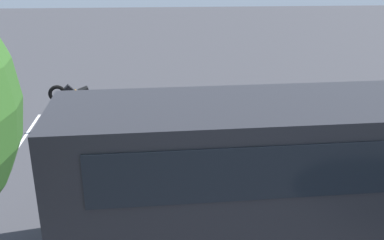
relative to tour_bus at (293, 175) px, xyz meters
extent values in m
plane|color=#38383D|center=(1.86, -5.46, -1.64)|extent=(80.00, 80.00, 0.00)
cube|color=#26262B|center=(-0.01, 0.00, 0.21)|extent=(9.76, 2.87, 2.80)
cube|color=black|center=(4.77, 0.19, 0.77)|extent=(0.14, 2.10, 1.23)
cube|color=black|center=(0.04, -1.27, 0.77)|extent=(8.12, 0.35, 1.01)
cube|color=black|center=(-0.06, 1.27, 0.77)|extent=(8.12, 0.35, 1.01)
cube|color=#1959B2|center=(0.04, -1.26, -0.35)|extent=(8.50, 0.36, 0.28)
cube|color=black|center=(-0.01, 0.00, -1.42)|extent=(8.98, 2.64, 0.45)
torus|color=black|center=(3.42, -1.00, -1.14)|extent=(1.01, 0.36, 1.00)
cylinder|color=black|center=(-2.01, -2.93, -1.17)|extent=(0.14, 0.14, 0.77)
cube|color=black|center=(-2.00, -2.97, -1.59)|extent=(0.13, 0.27, 0.10)
cylinder|color=black|center=(-2.16, -2.95, -1.17)|extent=(0.14, 0.14, 0.77)
cube|color=black|center=(-2.16, -2.99, -1.59)|extent=(0.13, 0.27, 0.10)
cube|color=#3F594C|center=(-2.08, -2.94, -0.47)|extent=(0.41, 0.33, 0.64)
cylinder|color=#3F594C|center=(-1.85, -2.91, -0.45)|extent=(0.10, 0.10, 0.61)
sphere|color=tan|center=(-1.85, -2.91, -0.76)|extent=(0.10, 0.10, 0.09)
cylinder|color=#3F594C|center=(-2.32, -2.97, -0.45)|extent=(0.10, 0.10, 0.61)
sphere|color=tan|center=(-2.32, -2.97, -0.76)|extent=(0.10, 0.10, 0.09)
sphere|color=tan|center=(-2.08, -2.94, -0.01)|extent=(0.26, 0.26, 0.23)
cylinder|color=black|center=(-0.95, -2.89, -1.16)|extent=(0.13, 0.13, 0.79)
cube|color=black|center=(-0.95, -2.93, -1.59)|extent=(0.13, 0.27, 0.10)
cylinder|color=black|center=(-1.10, -2.87, -1.16)|extent=(0.13, 0.13, 0.79)
cube|color=black|center=(-1.11, -2.91, -1.59)|extent=(0.13, 0.27, 0.10)
cube|color=maroon|center=(-1.02, -2.88, -0.44)|extent=(0.41, 0.32, 0.65)
cylinder|color=maroon|center=(-0.79, -2.91, -0.43)|extent=(0.10, 0.10, 0.62)
sphere|color=tan|center=(-0.79, -2.91, -0.74)|extent=(0.10, 0.10, 0.09)
cylinder|color=maroon|center=(-1.26, -2.85, -0.43)|extent=(0.10, 0.10, 0.62)
sphere|color=tan|center=(-1.26, -2.85, -0.74)|extent=(0.10, 0.10, 0.09)
sphere|color=tan|center=(-1.02, -2.88, 0.02)|extent=(0.26, 0.26, 0.24)
cylinder|color=#473823|center=(-0.07, -2.76, -1.16)|extent=(0.15, 0.15, 0.79)
cube|color=black|center=(-0.08, -2.80, -1.59)|extent=(0.17, 0.28, 0.10)
cylinder|color=#473823|center=(-0.22, -2.72, -1.16)|extent=(0.15, 0.15, 0.79)
cube|color=black|center=(-0.23, -2.75, -1.59)|extent=(0.17, 0.28, 0.10)
cube|color=silver|center=(-0.14, -2.74, -0.43)|extent=(0.44, 0.37, 0.66)
cylinder|color=silver|center=(0.09, -2.80, -0.42)|extent=(0.11, 0.11, 0.63)
sphere|color=tan|center=(0.09, -2.80, -0.73)|extent=(0.11, 0.11, 0.09)
cylinder|color=silver|center=(-0.37, -2.67, -0.42)|extent=(0.11, 0.11, 0.63)
sphere|color=tan|center=(-0.37, -2.67, -0.73)|extent=(0.11, 0.11, 0.09)
sphere|color=tan|center=(-0.14, -2.74, 0.03)|extent=(0.29, 0.29, 0.24)
cylinder|color=#473823|center=(1.15, -2.88, -1.16)|extent=(0.15, 0.15, 0.80)
cube|color=black|center=(1.16, -2.92, -1.59)|extent=(0.16, 0.28, 0.10)
cylinder|color=#473823|center=(1.00, -2.92, -1.16)|extent=(0.15, 0.15, 0.80)
cube|color=black|center=(1.01, -2.96, -1.59)|extent=(0.16, 0.28, 0.10)
cube|color=navy|center=(1.07, -2.90, -0.43)|extent=(0.44, 0.37, 0.66)
cylinder|color=navy|center=(1.31, -2.84, -0.41)|extent=(0.11, 0.11, 0.63)
sphere|color=tan|center=(1.31, -2.84, -0.72)|extent=(0.11, 0.11, 0.09)
cylinder|color=navy|center=(0.84, -2.96, -0.41)|extent=(0.11, 0.11, 0.63)
sphere|color=tan|center=(0.84, -2.96, -0.72)|extent=(0.11, 0.11, 0.09)
sphere|color=tan|center=(1.07, -2.90, 0.05)|extent=(0.29, 0.29, 0.24)
cylinder|color=#473823|center=(1.99, -3.02, -1.16)|extent=(0.15, 0.15, 0.79)
cube|color=black|center=(2.01, -3.06, -1.59)|extent=(0.17, 0.28, 0.10)
cylinder|color=#473823|center=(1.84, -3.07, -1.16)|extent=(0.15, 0.15, 0.79)
cube|color=black|center=(1.85, -3.11, -1.59)|extent=(0.17, 0.28, 0.10)
cube|color=#3F594C|center=(1.92, -3.05, -0.43)|extent=(0.44, 0.38, 0.66)
cylinder|color=#3F594C|center=(2.15, -2.98, -0.41)|extent=(0.11, 0.11, 0.63)
sphere|color=tan|center=(2.15, -2.98, -0.73)|extent=(0.11, 0.11, 0.09)
cylinder|color=#3F594C|center=(1.69, -3.11, -0.41)|extent=(0.11, 0.11, 0.63)
sphere|color=tan|center=(1.69, -3.11, -0.73)|extent=(0.11, 0.11, 0.09)
sphere|color=tan|center=(1.92, -3.05, 0.04)|extent=(0.30, 0.30, 0.24)
torus|color=black|center=(3.36, -2.19, -1.34)|extent=(0.60, 0.14, 0.60)
cylinder|color=silver|center=(3.36, -2.19, -1.34)|extent=(0.12, 0.10, 0.12)
torus|color=black|center=(1.91, -2.16, -1.34)|extent=(0.60, 0.14, 0.60)
cylinder|color=silver|center=(1.91, -2.16, -1.34)|extent=(0.12, 0.12, 0.12)
cylinder|color=silver|center=(3.31, -2.19, -0.99)|extent=(0.32, 0.06, 0.67)
cube|color=white|center=(2.71, -2.18, -1.01)|extent=(0.84, 0.29, 0.36)
cube|color=black|center=(2.23, -2.17, -0.96)|extent=(0.52, 0.23, 0.20)
cylinder|color=silver|center=(2.35, -2.03, -1.22)|extent=(0.45, 0.09, 0.08)
cylinder|color=black|center=(3.26, -2.19, -0.69)|extent=(0.05, 0.58, 0.04)
torus|color=black|center=(-3.39, -2.49, -1.34)|extent=(0.61, 0.25, 0.60)
cylinder|color=silver|center=(-3.39, -2.49, -1.34)|extent=(0.14, 0.12, 0.12)
torus|color=black|center=(5.36, -7.26, -1.34)|extent=(0.61, 0.28, 0.60)
cylinder|color=silver|center=(5.36, -7.26, -1.34)|extent=(0.14, 0.13, 0.12)
torus|color=black|center=(6.30, -7.00, -0.27)|extent=(0.85, 0.35, 0.85)
cylinder|color=silver|center=(6.30, -7.00, -0.27)|extent=(0.15, 0.15, 0.12)
cylinder|color=silver|center=(5.14, -7.32, -1.07)|extent=(0.67, 0.23, 0.30)
cube|color=orange|center=(5.55, -7.21, -0.64)|extent=(0.88, 0.49, 0.86)
cube|color=black|center=(5.82, -7.13, -0.25)|extent=(0.54, 0.34, 0.52)
cylinder|color=silver|center=(5.97, -7.24, -0.51)|extent=(0.37, 0.17, 0.39)
cylinder|color=black|center=(4.96, -7.37, -0.83)|extent=(0.19, 0.57, 0.04)
cube|color=black|center=(5.39, -7.25, -0.39)|extent=(0.55, 0.45, 0.53)
sphere|color=white|center=(4.99, -7.36, -0.57)|extent=(0.32, 0.32, 0.26)
cylinder|color=black|center=(5.15, -7.13, -0.60)|extent=(0.47, 0.21, 0.19)
cylinder|color=black|center=(5.68, -6.99, -0.48)|extent=(0.38, 0.19, 0.34)
cylinder|color=black|center=(5.24, -7.48, -0.60)|extent=(0.47, 0.21, 0.19)
cylinder|color=black|center=(5.78, -7.33, -0.48)|extent=(0.38, 0.19, 0.34)
cube|color=orange|center=(3.03, -7.69, -1.63)|extent=(0.34, 0.34, 0.03)
cone|color=orange|center=(3.03, -7.69, -1.31)|extent=(0.26, 0.26, 0.60)
cylinder|color=white|center=(3.03, -7.69, -1.34)|extent=(0.19, 0.19, 0.07)
cube|color=white|center=(-3.84, -6.25, -1.64)|extent=(0.20, 4.99, 0.01)
cube|color=white|center=(-1.02, -6.25, -1.64)|extent=(0.18, 3.74, 0.01)
cube|color=white|center=(1.80, -6.25, -1.64)|extent=(0.20, 4.78, 0.01)
cube|color=white|center=(4.61, -6.25, -1.64)|extent=(0.19, 4.31, 0.01)
cube|color=white|center=(7.43, -6.25, -1.64)|extent=(0.20, 4.89, 0.01)
camera|label=1|loc=(2.67, 7.88, 4.28)|focal=41.04mm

